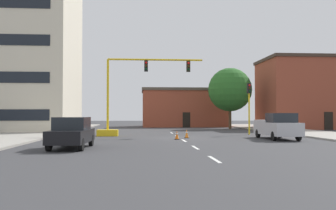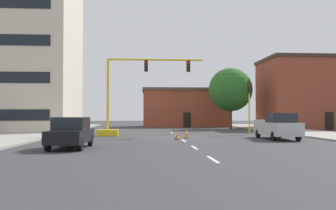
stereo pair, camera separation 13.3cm
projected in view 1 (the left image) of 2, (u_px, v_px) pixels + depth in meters
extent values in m
plane|color=#38383A|center=(180.00, 138.00, 29.39)|extent=(160.00, 160.00, 0.00)
cube|color=#9E998E|center=(37.00, 133.00, 36.40)|extent=(6.00, 56.00, 0.14)
cube|color=#9E998E|center=(299.00, 132.00, 38.34)|extent=(6.00, 56.00, 0.14)
cube|color=silver|center=(214.00, 159.00, 15.43)|extent=(0.16, 2.40, 0.01)
cube|color=silver|center=(195.00, 147.00, 20.92)|extent=(0.16, 2.40, 0.01)
cube|color=silver|center=(184.00, 141.00, 26.40)|extent=(0.16, 2.40, 0.01)
cube|color=silver|center=(177.00, 136.00, 31.88)|extent=(0.16, 2.40, 0.01)
cube|color=silver|center=(172.00, 133.00, 37.37)|extent=(0.16, 2.40, 0.01)
cube|color=beige|center=(12.00, 34.00, 41.42)|extent=(13.90, 11.60, 22.04)
cube|color=brown|center=(183.00, 109.00, 57.20)|extent=(12.60, 8.17, 5.42)
cube|color=#4C4238|center=(183.00, 91.00, 57.28)|extent=(12.90, 8.47, 0.40)
cube|color=black|center=(186.00, 120.00, 53.06)|extent=(1.10, 0.06, 2.20)
cube|color=brown|center=(312.00, 95.00, 49.10)|extent=(13.00, 8.48, 8.96)
cube|color=#3D2D23|center=(312.00, 60.00, 49.22)|extent=(13.30, 8.78, 0.40)
cube|color=black|center=(329.00, 121.00, 44.75)|extent=(1.10, 0.06, 2.20)
cube|color=yellow|center=(108.00, 133.00, 32.06)|extent=(1.80, 1.20, 0.55)
cylinder|color=yellow|center=(108.00, 94.00, 32.15)|extent=(0.20, 0.20, 6.20)
cylinder|color=yellow|center=(156.00, 60.00, 32.53)|extent=(8.37, 0.16, 0.16)
cube|color=black|center=(146.00, 66.00, 32.46)|extent=(0.32, 0.36, 0.95)
sphere|color=red|center=(146.00, 63.00, 32.28)|extent=(0.20, 0.20, 0.20)
sphere|color=#38280A|center=(146.00, 66.00, 32.27)|extent=(0.20, 0.20, 0.20)
sphere|color=black|center=(146.00, 69.00, 32.26)|extent=(0.20, 0.20, 0.20)
cube|color=black|center=(188.00, 66.00, 32.73)|extent=(0.32, 0.36, 0.95)
sphere|color=red|center=(189.00, 63.00, 32.55)|extent=(0.20, 0.20, 0.20)
sphere|color=#38280A|center=(189.00, 66.00, 32.54)|extent=(0.20, 0.20, 0.20)
sphere|color=black|center=(189.00, 69.00, 32.53)|extent=(0.20, 0.20, 0.20)
cylinder|color=yellow|center=(249.00, 109.00, 34.09)|extent=(0.14, 0.14, 4.80)
cube|color=black|center=(249.00, 88.00, 34.14)|extent=(0.32, 0.36, 0.95)
sphere|color=red|center=(250.00, 85.00, 33.96)|extent=(0.20, 0.20, 0.20)
sphere|color=#38280A|center=(250.00, 88.00, 33.95)|extent=(0.20, 0.20, 0.20)
sphere|color=black|center=(250.00, 91.00, 33.94)|extent=(0.20, 0.20, 0.20)
cylinder|color=#4C3823|center=(230.00, 117.00, 48.18)|extent=(0.36, 0.36, 3.00)
sphere|color=#286023|center=(230.00, 90.00, 48.27)|extent=(5.73, 5.73, 5.73)
cube|color=#BCBCC1|center=(277.00, 128.00, 28.02)|extent=(2.04, 5.42, 0.95)
cube|color=#1E2328|center=(281.00, 118.00, 27.15)|extent=(1.85, 1.81, 0.70)
cube|color=#BCBCC1|center=(271.00, 121.00, 29.22)|extent=(2.02, 2.82, 0.16)
cylinder|color=black|center=(298.00, 136.00, 26.24)|extent=(0.23, 0.68, 0.68)
cylinder|color=black|center=(274.00, 136.00, 26.12)|extent=(0.23, 0.68, 0.68)
cylinder|color=black|center=(280.00, 133.00, 29.90)|extent=(0.23, 0.68, 0.68)
cylinder|color=black|center=(258.00, 133.00, 29.79)|extent=(0.23, 0.68, 0.68)
cube|color=black|center=(72.00, 136.00, 20.38)|extent=(1.98, 4.55, 0.70)
cube|color=#1E2328|center=(72.00, 123.00, 20.50)|extent=(1.77, 2.35, 0.70)
cylinder|color=black|center=(63.00, 140.00, 21.86)|extent=(0.24, 0.69, 0.68)
cylinder|color=black|center=(91.00, 140.00, 21.93)|extent=(0.24, 0.69, 0.68)
cylinder|color=black|center=(49.00, 145.00, 18.81)|extent=(0.24, 0.69, 0.68)
cylinder|color=black|center=(81.00, 145.00, 18.88)|extent=(0.24, 0.69, 0.68)
cube|color=black|center=(177.00, 139.00, 27.62)|extent=(0.36, 0.36, 0.04)
cone|color=orange|center=(177.00, 135.00, 27.63)|extent=(0.28, 0.28, 0.64)
cylinder|color=white|center=(177.00, 134.00, 27.63)|extent=(0.19, 0.19, 0.08)
cube|color=black|center=(187.00, 138.00, 29.23)|extent=(0.36, 0.36, 0.04)
cone|color=orange|center=(187.00, 133.00, 29.24)|extent=(0.28, 0.28, 0.68)
cylinder|color=white|center=(187.00, 132.00, 29.24)|extent=(0.19, 0.19, 0.08)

